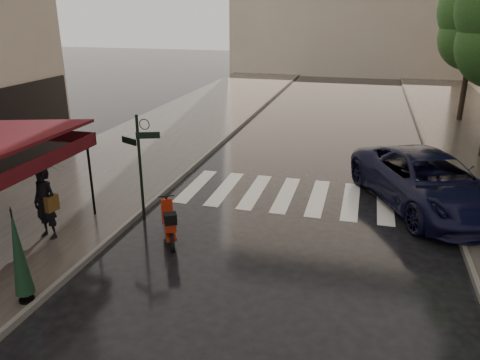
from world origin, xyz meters
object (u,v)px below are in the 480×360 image
at_px(pedestrian_with_umbrella, 41,175).
at_px(parasol_back, 18,253).
at_px(parked_car, 427,181).
at_px(scooter, 169,224).

xyz_separation_m(pedestrian_with_umbrella, parasol_back, (1.35, -2.62, -0.61)).
height_order(pedestrian_with_umbrella, parked_car, pedestrian_with_umbrella).
height_order(scooter, parasol_back, parasol_back).
height_order(pedestrian_with_umbrella, parasol_back, pedestrian_with_umbrella).
relative_size(scooter, parked_car, 0.24).
relative_size(parked_car, parasol_back, 2.93).
bearing_deg(scooter, pedestrian_with_umbrella, 165.37).
bearing_deg(parked_car, scooter, -172.45).
bearing_deg(parked_car, parasol_back, -162.51).
distance_m(pedestrian_with_umbrella, scooter, 3.44).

